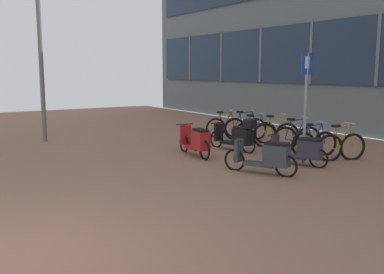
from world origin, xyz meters
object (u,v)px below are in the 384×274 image
object	(u,v)px
bicycle_rack_01	(314,143)
lamp_post	(40,36)
bicycle_rack_05	(245,128)
scooter_mid	(197,141)
parking_sign	(306,97)
bicycle_rack_02	(297,138)
bicycle_rack_00	(341,147)
bicycle_rack_04	(255,132)
scooter_extra	(301,150)
scooter_far	(238,136)
bicycle_rack_06	(225,127)
bicycle_rack_03	(276,135)
scooter_near	(267,157)

from	to	relation	value
bicycle_rack_01	lamp_post	distance (m)	8.94
bicycle_rack_05	scooter_mid	distance (m)	3.37
parking_sign	lamp_post	size ratio (longest dim) A/B	0.44
bicycle_rack_02	lamp_post	distance (m)	8.49
bicycle_rack_00	bicycle_rack_04	xyz separation A→B (m)	(-0.08, 3.18, -0.00)
bicycle_rack_00	scooter_extra	bearing A→B (deg)	173.56
bicycle_rack_00	scooter_far	distance (m)	2.80
bicycle_rack_00	scooter_far	bearing A→B (deg)	119.94
bicycle_rack_00	bicycle_rack_06	world-z (taller)	bicycle_rack_00
bicycle_rack_00	bicycle_rack_02	xyz separation A→B (m)	(0.08, 1.59, 0.00)
bicycle_rack_00	bicycle_rack_04	size ratio (longest dim) A/B	1.06
bicycle_rack_02	scooter_far	size ratio (longest dim) A/B	0.70
scooter_mid	bicycle_rack_02	bearing A→B (deg)	-15.98
bicycle_rack_00	scooter_mid	xyz separation A→B (m)	(-2.80, 2.42, 0.06)
bicycle_rack_03	bicycle_rack_04	distance (m)	0.80
bicycle_rack_01	scooter_far	size ratio (longest dim) A/B	0.70
bicycle_rack_01	bicycle_rack_03	xyz separation A→B (m)	(0.13, 1.59, 0.03)
scooter_near	bicycle_rack_06	bearing A→B (deg)	62.18
parking_sign	lamp_post	bearing A→B (deg)	121.50
bicycle_rack_04	bicycle_rack_06	bearing A→B (deg)	89.33
scooter_near	lamp_post	bearing A→B (deg)	111.43
bicycle_rack_05	scooter_mid	size ratio (longest dim) A/B	0.70
scooter_far	scooter_extra	bearing A→B (deg)	-87.52
scooter_near	scooter_mid	distance (m)	2.51
bicycle_rack_01	scooter_far	world-z (taller)	scooter_far
bicycle_rack_02	bicycle_rack_05	size ratio (longest dim) A/B	0.98
bicycle_rack_01	scooter_far	bearing A→B (deg)	128.56
bicycle_rack_02	bicycle_rack_06	world-z (taller)	bicycle_rack_02
bicycle_rack_03	bicycle_rack_05	bearing A→B (deg)	84.50
scooter_mid	parking_sign	size ratio (longest dim) A/B	0.67
bicycle_rack_02	bicycle_rack_06	xyz separation A→B (m)	(-0.14, 3.18, -0.02)
bicycle_rack_00	scooter_far	world-z (taller)	bicycle_rack_00
bicycle_rack_01	parking_sign	world-z (taller)	parking_sign
scooter_mid	scooter_extra	size ratio (longest dim) A/B	1.09
bicycle_rack_01	bicycle_rack_04	bearing A→B (deg)	89.49
lamp_post	bicycle_rack_03	bearing A→B (deg)	-41.30
bicycle_rack_02	scooter_extra	size ratio (longest dim) A/B	0.76
scooter_extra	lamp_post	distance (m)	8.77
bicycle_rack_05	bicycle_rack_06	bearing A→B (deg)	107.10
bicycle_rack_02	lamp_post	size ratio (longest dim) A/B	0.20
bicycle_rack_04	parking_sign	xyz separation A→B (m)	(-1.09, -3.00, 1.30)
bicycle_rack_05	scooter_far	distance (m)	2.22
scooter_far	parking_sign	xyz separation A→B (m)	(0.23, -2.25, 1.21)
bicycle_rack_03	scooter_mid	bearing A→B (deg)	179.38
bicycle_rack_05	scooter_far	xyz separation A→B (m)	(-1.58, -1.55, 0.08)
scooter_far	parking_sign	world-z (taller)	parking_sign
bicycle_rack_03	bicycle_rack_00	bearing A→B (deg)	-90.83
scooter_mid	bicycle_rack_06	bearing A→B (deg)	40.61
bicycle_rack_04	bicycle_rack_01	bearing A→B (deg)	-90.51
bicycle_rack_05	lamp_post	world-z (taller)	lamp_post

